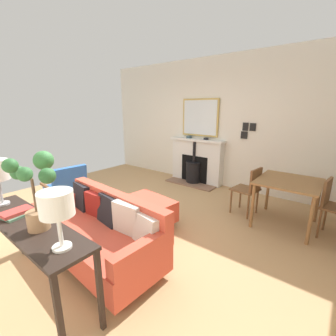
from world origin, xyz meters
The scene contains 17 objects.
ground_plane centered at (0.00, 0.00, 0.00)m, with size 5.16×5.86×0.01m, color tan.
wall_left centered at (-2.58, 0.00, 1.45)m, with size 0.12×5.86×2.90m, color silver.
fireplace centered at (-2.37, -0.14, 0.48)m, with size 0.58×1.40×1.08m.
mirror_over_mantel centered at (-2.49, -0.14, 1.57)m, with size 0.04×0.96×0.87m.
mantel_bowl_near centered at (-2.40, -0.38, 1.11)m, with size 0.14×0.14×0.05m.
mantel_bowl_far centered at (-2.40, 0.10, 1.10)m, with size 0.12×0.12×0.04m.
sofa centered at (0.88, 0.50, 0.35)m, with size 0.88×1.85×0.78m.
ottoman centered at (-0.06, 0.38, 0.25)m, with size 0.73×0.89×0.41m.
armchair_accent centered at (0.38, -1.18, 0.45)m, with size 0.73×0.64×0.81m.
console_table centered at (1.63, 0.50, 0.69)m, with size 0.39×1.70×0.79m.
table_lamp_far_end centered at (1.63, 1.14, 1.13)m, with size 0.24×0.24×0.45m.
potted_plant centered at (1.57, 0.67, 1.18)m, with size 0.44×0.44×0.65m.
book_stack centered at (1.63, 0.27, 0.81)m, with size 0.31×0.25×0.05m.
dining_table centered at (-1.40, 2.10, 0.63)m, with size 0.92×0.86×0.73m.
dining_chair_near_fireplace centered at (-1.39, 1.52, 0.50)m, with size 0.45×0.45×0.84m.
dining_chair_by_back_wall centered at (-1.41, 2.67, 0.51)m, with size 0.45×0.45×0.85m.
photo_gallery_row centered at (-2.50, 1.01, 1.35)m, with size 0.02×0.30×0.34m.
Camera 1 is at (2.31, 2.68, 1.81)m, focal length 24.34 mm.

